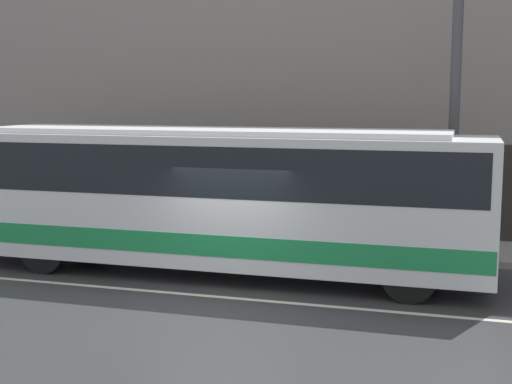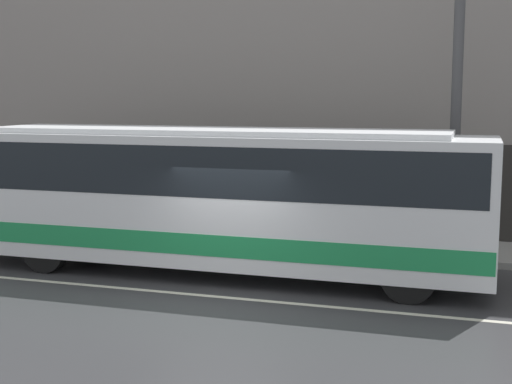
# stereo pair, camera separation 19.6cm
# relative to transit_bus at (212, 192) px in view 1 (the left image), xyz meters

# --- Properties ---
(ground_plane) EXTENTS (60.00, 60.00, 0.00)m
(ground_plane) POSITION_rel_transit_bus_xyz_m (0.86, -1.80, -1.82)
(ground_plane) COLOR #38383A
(sidewalk) EXTENTS (60.00, 2.53, 0.16)m
(sidewalk) POSITION_rel_transit_bus_xyz_m (0.86, 3.46, -1.74)
(sidewalk) COLOR #A09E99
(sidewalk) RESTS_ON ground_plane
(building_facade) EXTENTS (60.00, 0.35, 10.75)m
(building_facade) POSITION_rel_transit_bus_xyz_m (0.86, 4.87, 3.36)
(building_facade) COLOR gray
(building_facade) RESTS_ON ground_plane
(lane_stripe) EXTENTS (54.00, 0.14, 0.01)m
(lane_stripe) POSITION_rel_transit_bus_xyz_m (0.86, -1.80, -1.82)
(lane_stripe) COLOR beige
(lane_stripe) RESTS_ON ground_plane
(transit_bus) EXTENTS (12.04, 2.54, 3.23)m
(transit_bus) POSITION_rel_transit_bus_xyz_m (0.00, 0.00, 0.00)
(transit_bus) COLOR white
(transit_bus) RESTS_ON ground_plane
(utility_pole_near) EXTENTS (0.25, 0.25, 6.63)m
(utility_pole_near) POSITION_rel_transit_bus_xyz_m (5.05, 2.72, 1.66)
(utility_pole_near) COLOR #4C4C4F
(utility_pole_near) RESTS_ON sidewalk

